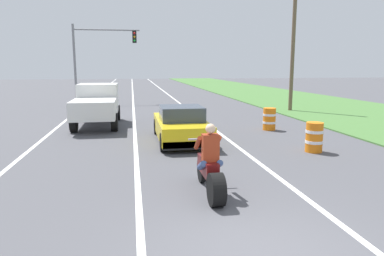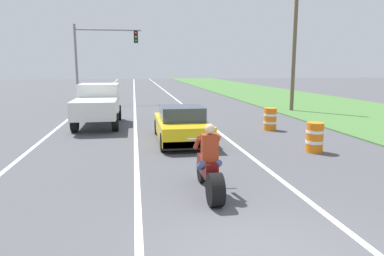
{
  "view_description": "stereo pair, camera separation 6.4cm",
  "coord_description": "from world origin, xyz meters",
  "views": [
    {
      "loc": [
        -1.87,
        -4.63,
        2.83
      ],
      "look_at": [
        -0.11,
        5.75,
        1.0
      ],
      "focal_mm": 33.1,
      "sensor_mm": 36.0,
      "label": 1
    },
    {
      "loc": [
        -1.81,
        -4.64,
        2.83
      ],
      "look_at": [
        -0.11,
        5.75,
        1.0
      ],
      "focal_mm": 33.1,
      "sensor_mm": 36.0,
      "label": 2
    }
  ],
  "objects": [
    {
      "name": "lane_stripe_right_solid",
      "position": [
        1.8,
        20.0,
        0.0
      ],
      "size": [
        0.14,
        120.0,
        0.01
      ],
      "primitive_type": "cube",
      "color": "white",
      "rests_on": "ground"
    },
    {
      "name": "traffic_light_mast_near",
      "position": [
        -4.54,
        23.91,
        4.03
      ],
      "size": [
        5.05,
        0.34,
        6.0
      ],
      "color": "gray",
      "rests_on": "ground"
    },
    {
      "name": "motorcycle_with_rider",
      "position": [
        -0.22,
        2.7,
        0.59
      ],
      "size": [
        0.7,
        2.21,
        1.62
      ],
      "color": "black",
      "rests_on": "ground"
    },
    {
      "name": "sports_car_yellow",
      "position": [
        -0.06,
        8.55,
        0.63
      ],
      "size": [
        1.84,
        4.3,
        1.37
      ],
      "color": "yellow",
      "rests_on": "ground"
    },
    {
      "name": "construction_barrel_nearest",
      "position": [
        4.1,
        6.12,
        0.5
      ],
      "size": [
        0.58,
        0.58,
        1.0
      ],
      "color": "orange",
      "rests_on": "ground"
    },
    {
      "name": "lane_stripe_centre_dashed",
      "position": [
        -1.8,
        20.0,
        0.0
      ],
      "size": [
        0.14,
        120.0,
        0.01
      ],
      "primitive_type": "cube",
      "color": "white",
      "rests_on": "ground"
    },
    {
      "name": "pickup_truck_left_lane_white",
      "position": [
        -3.55,
        12.84,
        1.11
      ],
      "size": [
        2.02,
        4.8,
        1.98
      ],
      "color": "silver",
      "rests_on": "ground"
    },
    {
      "name": "lane_stripe_left_solid",
      "position": [
        -5.4,
        20.0,
        0.0
      ],
      "size": [
        0.14,
        120.0,
        0.01
      ],
      "primitive_type": "cube",
      "color": "white",
      "rests_on": "ground"
    },
    {
      "name": "construction_barrel_mid",
      "position": [
        4.21,
        10.33,
        0.5
      ],
      "size": [
        0.58,
        0.58,
        1.0
      ],
      "color": "orange",
      "rests_on": "ground"
    },
    {
      "name": "grass_verge_right",
      "position": [
        11.92,
        20.0,
        0.03
      ],
      "size": [
        10.0,
        120.0,
        0.06
      ],
      "primitive_type": "cube",
      "color": "#477538",
      "rests_on": "ground"
    },
    {
      "name": "utility_pole_roadside",
      "position": [
        8.16,
        16.68,
        4.08
      ],
      "size": [
        0.24,
        0.24,
        8.16
      ],
      "primitive_type": "cylinder",
      "color": "brown",
      "rests_on": "ground"
    }
  ]
}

